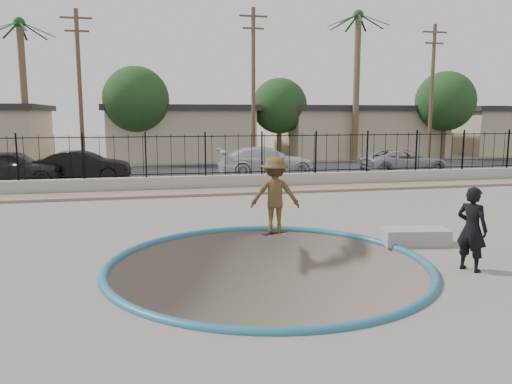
{
  "coord_description": "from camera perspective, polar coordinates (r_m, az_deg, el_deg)",
  "views": [
    {
      "loc": [
        -2.51,
        -11.07,
        3.2
      ],
      "look_at": [
        0.39,
        2.0,
        1.13
      ],
      "focal_mm": 35.0,
      "sensor_mm": 36.0,
      "label": 1
    }
  ],
  "objects": [
    {
      "name": "ground",
      "position": [
        23.6,
        -6.2,
        -1.76
      ],
      "size": [
        120.0,
        120.0,
        2.2
      ],
      "primitive_type": "cube",
      "color": "#6F685C",
      "rests_on": "ground"
    },
    {
      "name": "bowl_pit",
      "position": [
        10.86,
        1.42,
        -8.35
      ],
      "size": [
        6.84,
        6.84,
        1.8
      ],
      "primitive_type": null,
      "color": "#51463E",
      "rests_on": "ground"
    },
    {
      "name": "coping_ring",
      "position": [
        10.86,
        1.42,
        -8.35
      ],
      "size": [
        7.04,
        7.04,
        0.2
      ],
      "primitive_type": "torus",
      "color": "#235E74",
      "rests_on": "ground"
    },
    {
      "name": "rock_strip",
      "position": [
        20.67,
        -5.39,
        -0.0
      ],
      "size": [
        42.0,
        1.6,
        0.11
      ],
      "primitive_type": "cube",
      "color": "tan",
      "rests_on": "ground"
    },
    {
      "name": "retaining_wall",
      "position": [
        21.71,
        -5.76,
        1.07
      ],
      "size": [
        42.0,
        0.45,
        0.6
      ],
      "primitive_type": "cube",
      "color": "gray",
      "rests_on": "ground"
    },
    {
      "name": "fence",
      "position": [
        21.59,
        -5.81,
        4.23
      ],
      "size": [
        40.0,
        0.04,
        1.8
      ],
      "color": "black",
      "rests_on": "retaining_wall"
    },
    {
      "name": "street",
      "position": [
        28.36,
        -7.36,
        2.28
      ],
      "size": [
        90.0,
        8.0,
        0.04
      ],
      "primitive_type": "cube",
      "color": "black",
      "rests_on": "ground"
    },
    {
      "name": "house_center",
      "position": [
        37.68,
        -8.75,
        6.83
      ],
      "size": [
        10.6,
        8.6,
        3.9
      ],
      "color": "tan",
      "rests_on": "ground"
    },
    {
      "name": "house_east",
      "position": [
        41.06,
        11.29,
        6.91
      ],
      "size": [
        12.6,
        8.6,
        3.9
      ],
      "color": "tan",
      "rests_on": "ground"
    },
    {
      "name": "house_east_far",
      "position": [
        48.41,
        26.74,
        6.41
      ],
      "size": [
        11.6,
        8.6,
        3.9
      ],
      "color": "tan",
      "rests_on": "ground"
    },
    {
      "name": "palm_mid",
      "position": [
        36.03,
        -25.19,
        13.53
      ],
      "size": [
        2.3,
        2.3,
        9.3
      ],
      "color": "brown",
      "rests_on": "ground"
    },
    {
      "name": "palm_right",
      "position": [
        36.35,
        11.51,
        15.14
      ],
      "size": [
        2.3,
        2.3,
        10.3
      ],
      "color": "brown",
      "rests_on": "ground"
    },
    {
      "name": "utility_pole_left",
      "position": [
        30.31,
        -19.49,
        11.14
      ],
      "size": [
        1.7,
        0.24,
        9.0
      ],
      "color": "#473323",
      "rests_on": "ground"
    },
    {
      "name": "utility_pole_mid",
      "position": [
        30.82,
        -0.3,
        12.06
      ],
      "size": [
        1.7,
        0.24,
        9.5
      ],
      "color": "#473323",
      "rests_on": "ground"
    },
    {
      "name": "utility_pole_right",
      "position": [
        35.34,
        19.44,
        10.74
      ],
      "size": [
        1.7,
        0.24,
        9.0
      ],
      "color": "#473323",
      "rests_on": "ground"
    },
    {
      "name": "street_tree_left",
      "position": [
        34.09,
        -13.55,
        10.21
      ],
      "size": [
        4.32,
        4.32,
        6.36
      ],
      "color": "#473323",
      "rests_on": "ground"
    },
    {
      "name": "street_tree_mid",
      "position": [
        36.34,
        2.7,
        9.79
      ],
      "size": [
        3.96,
        3.96,
        5.83
      ],
      "color": "#473323",
      "rests_on": "ground"
    },
    {
      "name": "street_tree_right",
      "position": [
        39.46,
        20.83,
        9.66
      ],
      "size": [
        4.32,
        4.32,
        6.36
      ],
      "color": "#473323",
      "rests_on": "ground"
    },
    {
      "name": "skater",
      "position": [
        13.29,
        2.19,
        -0.72
      ],
      "size": [
        1.45,
        1.06,
        2.01
      ],
      "primitive_type": "imported",
      "rotation": [
        0.0,
        0.0,
        2.88
      ],
      "color": "brown",
      "rests_on": "ground"
    },
    {
      "name": "skateboard",
      "position": [
        13.48,
        2.17,
        -4.71
      ],
      "size": [
        0.79,
        0.48,
        0.07
      ],
      "rotation": [
        0.0,
        0.0,
        0.4
      ],
      "color": "black",
      "rests_on": "ground"
    },
    {
      "name": "videographer",
      "position": [
        11.2,
        23.44,
        -3.9
      ],
      "size": [
        0.67,
        0.76,
        1.76
      ],
      "primitive_type": "imported",
      "rotation": [
        0.0,
        0.0,
        2.05
      ],
      "color": "black",
      "rests_on": "ground"
    },
    {
      "name": "concrete_ledge",
      "position": [
        13.1,
        17.73,
        -4.87
      ],
      "size": [
        1.7,
        0.97,
        0.4
      ],
      "primitive_type": "cube",
      "rotation": [
        0.0,
        0.0,
        -0.18
      ],
      "color": "gray",
      "rests_on": "ground"
    },
    {
      "name": "car_a",
      "position": [
        25.73,
        -26.1,
        2.59
      ],
      "size": [
        4.75,
        2.21,
        1.57
      ],
      "primitive_type": "imported",
      "rotation": [
        0.0,
        0.0,
        1.49
      ],
      "color": "black",
      "rests_on": "street"
    },
    {
      "name": "car_b",
      "position": [
        25.6,
        -19.13,
        2.84
      ],
      "size": [
        4.5,
        1.85,
        1.45
      ],
      "primitive_type": "imported",
      "rotation": [
        0.0,
        0.0,
        1.5
      ],
      "color": "black",
      "rests_on": "street"
    },
    {
      "name": "car_c",
      "position": [
        26.28,
        1.24,
        3.52
      ],
      "size": [
        5.21,
        2.17,
        1.51
      ],
      "primitive_type": "imported",
      "rotation": [
        0.0,
        0.0,
        1.56
      ],
      "color": "silver",
      "rests_on": "street"
    },
    {
      "name": "car_d",
      "position": [
        28.14,
        16.64,
        3.32
      ],
      "size": [
        4.75,
        2.22,
        1.32
      ],
      "primitive_type": "imported",
      "rotation": [
        0.0,
        0.0,
        1.58
      ],
      "color": "gray",
      "rests_on": "street"
    }
  ]
}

